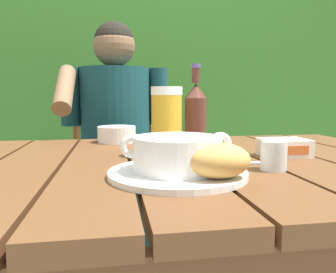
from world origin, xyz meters
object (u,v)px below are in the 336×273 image
serving_plate (177,173)px  soup_bowl (177,153)px  chair_near_diner (116,175)px  water_glass_small (274,156)px  butter_tub (284,148)px  bread_roll (219,161)px  beer_glass (167,122)px  table_knife (237,163)px  beer_bottle (195,116)px  diner_bowl (117,134)px  person_eating (115,133)px

serving_plate → soup_bowl: soup_bowl is taller
chair_near_diner → water_glass_small: 1.14m
chair_near_diner → butter_tub: size_ratio=7.30×
bread_roll → beer_glass: beer_glass is taller
soup_bowl → table_knife: (0.16, 0.09, -0.04)m
soup_bowl → beer_bottle: size_ratio=0.91×
water_glass_small → diner_bowl: water_glass_small is taller
table_knife → diner_bowl: bearing=122.3°
chair_near_diner → diner_bowl: size_ratio=6.76×
soup_bowl → butter_tub: 0.38m
soup_bowl → table_knife: 0.19m
table_knife → water_glass_small: bearing=-50.2°
chair_near_diner → beer_bottle: 0.89m
soup_bowl → diner_bowl: (-0.12, 0.53, -0.02)m
bread_roll → soup_bowl: bearing=130.6°
beer_bottle → water_glass_small: beer_bottle is taller
beer_glass → diner_bowl: size_ratio=1.40×
water_glass_small → beer_bottle: bearing=113.1°
chair_near_diner → soup_bowl: bearing=-83.8°
bread_roll → butter_tub: bread_roll is taller
person_eating → serving_plate: size_ratio=4.28×
chair_near_diner → table_knife: (0.28, -0.98, 0.25)m
person_eating → beer_glass: size_ratio=6.48×
person_eating → beer_glass: 0.66m
bread_roll → water_glass_small: 0.18m
person_eating → bread_roll: (0.18, -0.94, 0.05)m
soup_bowl → beer_glass: bearing=86.3°
soup_bowl → beer_glass: size_ratio=1.23×
person_eating → butter_tub: size_ratio=9.76×
person_eating → butter_tub: bearing=-57.0°
diner_bowl → butter_tub: bearing=-38.6°
chair_near_diner → beer_glass: bearing=-81.1°
chair_near_diner → serving_plate: (0.12, -1.07, 0.26)m
chair_near_diner → person_eating: bearing=-90.8°
beer_glass → table_knife: size_ratio=1.22×
chair_near_diner → beer_bottle: bearing=-74.0°
diner_bowl → table_knife: bearing=-57.7°
butter_tub → table_knife: 0.19m
diner_bowl → beer_bottle: bearing=-47.8°
soup_bowl → bread_roll: soup_bowl is taller
person_eating → beer_bottle: (0.23, -0.58, 0.11)m
serving_plate → beer_glass: bearing=86.3°
water_glass_small → diner_bowl: (-0.34, 0.51, -0.00)m
person_eating → soup_bowl: person_eating is taller
water_glass_small → diner_bowl: 0.61m
serving_plate → diner_bowl: (-0.12, 0.53, 0.02)m
chair_near_diner → water_glass_small: chair_near_diner is taller
soup_bowl → chair_near_diner: bearing=96.2°
bread_roll → diner_bowl: (-0.18, 0.61, -0.02)m
person_eating → diner_bowl: (0.00, -0.34, 0.03)m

